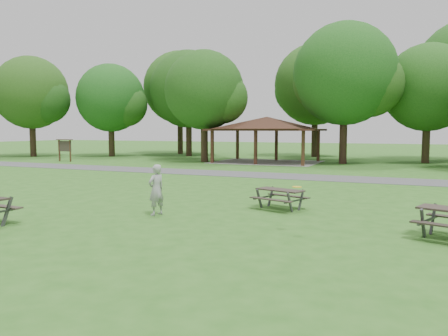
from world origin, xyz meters
TOP-DOWN VIEW (x-y plane):
  - ground at (0.00, 0.00)m, footprint 160.00×160.00m
  - asphalt_path at (0.00, 14.00)m, footprint 120.00×3.20m
  - pavilion at (-4.00, 24.00)m, footprint 8.60×7.01m
  - notice_board at (-20.00, 18.00)m, footprint 1.60×0.30m
  - tree_row_a at (-27.91, 22.03)m, footprint 7.56×7.20m
  - tree_row_b at (-20.92, 25.53)m, footprint 7.14×6.80m
  - tree_row_c at (-13.90, 29.03)m, footprint 8.19×7.80m
  - tree_row_d at (-8.92, 22.53)m, footprint 6.93×6.60m
  - tree_row_e at (2.10, 25.03)m, footprint 8.40×8.00m
  - tree_row_f at (8.09, 28.53)m, footprint 7.35×7.00m
  - tree_deep_a at (-16.90, 32.53)m, footprint 8.40×8.00m
  - tree_deep_b at (-1.90, 33.03)m, footprint 8.40×8.00m
  - picnic_table_middle at (3.18, 3.76)m, footprint 1.92×1.72m
  - frisbee_in_flight at (4.58, 0.55)m, footprint 0.32×0.32m
  - frisbee_thrower at (-0.07, 1.17)m, footprint 0.54×0.67m

SIDE VIEW (x-z plane):
  - ground at x=0.00m, z-range 0.00..0.00m
  - asphalt_path at x=0.00m, z-range 0.00..0.02m
  - picnic_table_middle at x=3.18m, z-range 0.17..0.86m
  - frisbee_thrower at x=-0.07m, z-range 0.00..1.60m
  - frisbee_in_flight at x=4.58m, z-range 1.21..1.22m
  - notice_board at x=-20.00m, z-range 0.37..2.25m
  - pavilion at x=-4.00m, z-range 1.18..4.94m
  - tree_row_b at x=-20.92m, z-range 1.03..10.30m
  - tree_row_d at x=-8.92m, z-range 1.13..10.41m
  - tree_row_f at x=8.09m, z-range 1.06..10.62m
  - tree_row_a at x=-27.91m, z-range 1.17..11.14m
  - tree_row_c at x=-13.90m, z-range 1.20..11.87m
  - tree_row_e at x=2.10m, z-range 1.27..12.29m
  - tree_deep_b at x=-1.90m, z-range 1.32..12.45m
  - tree_deep_a at x=-16.90m, z-range 1.44..12.82m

